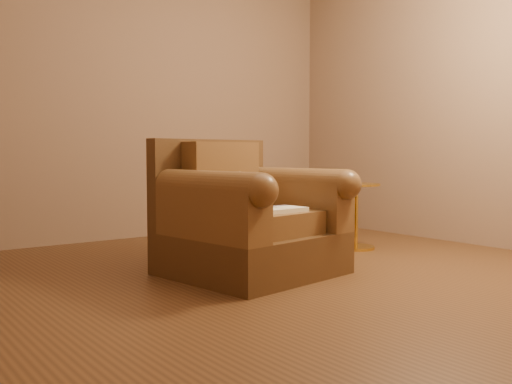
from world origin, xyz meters
TOP-DOWN VIEW (x-y plane):
  - floor at (0.00, 0.00)m, footprint 4.00×4.00m
  - room at (0.00, 0.00)m, footprint 4.02×4.02m
  - armchair at (-0.24, 0.13)m, footprint 1.10×1.06m
  - teddy_bear at (-0.23, 0.21)m, footprint 0.18×0.21m
  - guidebook at (-0.20, -0.13)m, footprint 0.37×0.24m
  - side_table at (1.03, 0.35)m, footprint 0.38×0.38m

SIDE VIEW (x-z plane):
  - floor at x=0.00m, z-range 0.00..0.00m
  - side_table at x=1.03m, z-range 0.02..0.56m
  - armchair at x=-0.24m, z-range -0.10..0.78m
  - guidebook at x=-0.20m, z-range 0.42..0.45m
  - teddy_bear at x=-0.23m, z-range 0.39..0.64m
  - room at x=0.00m, z-range 0.36..3.07m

